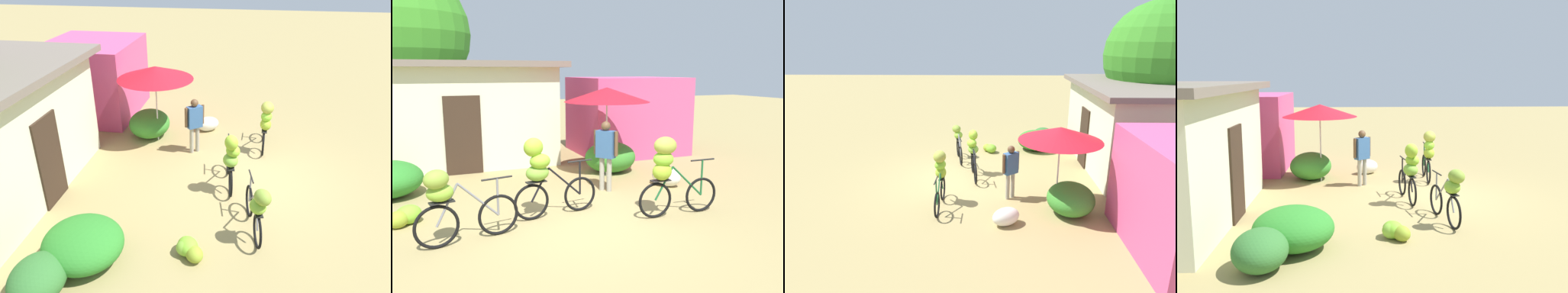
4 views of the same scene
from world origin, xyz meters
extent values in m
plane|color=#9B8955|center=(0.00, 0.00, 0.00)|extent=(60.00, 60.00, 0.00)
cube|color=#332319|center=(-1.50, 4.25, 1.00)|extent=(0.90, 0.06, 2.00)
cube|color=#D64A7F|center=(3.68, 5.35, 1.20)|extent=(3.20, 2.80, 2.41)
ellipsoid|color=#306B2D|center=(-4.02, 3.27, 0.33)|extent=(1.07, 0.89, 0.66)
ellipsoid|color=#2C7D28|center=(-3.18, 2.86, 0.38)|extent=(1.43, 1.44, 0.76)
ellipsoid|color=#36832B|center=(2.04, 3.06, 0.40)|extent=(1.33, 1.20, 0.79)
cylinder|color=beige|center=(1.78, 2.75, 1.07)|extent=(0.04, 0.04, 2.14)
cone|color=red|center=(1.78, 2.75, 2.04)|extent=(2.10, 2.10, 0.35)
torus|color=black|center=(-1.37, 0.00, 0.34)|extent=(0.67, 0.18, 0.67)
torus|color=black|center=(-2.30, -0.18, 0.34)|extent=(0.67, 0.18, 0.67)
cylinder|color=slate|center=(-2.14, -0.15, 0.64)|extent=(0.36, 0.10, 0.63)
cylinder|color=slate|center=(-1.67, -0.06, 0.64)|extent=(0.64, 0.16, 0.64)
cylinder|color=black|center=(-1.37, 0.00, 0.94)|extent=(0.50, 0.12, 0.03)
cylinder|color=slate|center=(-1.37, 0.00, 0.64)|extent=(0.04, 0.04, 0.60)
cube|color=black|center=(-2.21, -0.16, 0.70)|extent=(0.38, 0.21, 0.02)
ellipsoid|color=#82B333|center=(-2.23, -0.15, 0.84)|extent=(0.43, 0.37, 0.27)
ellipsoid|color=olive|center=(-2.27, -0.22, 1.07)|extent=(0.47, 0.44, 0.28)
torus|color=black|center=(0.24, 0.57, 0.33)|extent=(0.66, 0.14, 0.66)
torus|color=black|center=(-0.72, 0.44, 0.33)|extent=(0.66, 0.14, 0.66)
cylinder|color=black|center=(-0.55, 0.46, 0.62)|extent=(0.37, 0.09, 0.59)
cylinder|color=black|center=(-0.07, 0.53, 0.62)|extent=(0.65, 0.13, 0.60)
cylinder|color=black|center=(0.24, 0.57, 0.96)|extent=(0.50, 0.10, 0.03)
cylinder|color=black|center=(0.24, 0.57, 0.65)|extent=(0.04, 0.04, 0.64)
cube|color=black|center=(-0.62, 0.45, 0.69)|extent=(0.38, 0.19, 0.02)
ellipsoid|color=#78AC38|center=(-0.59, 0.47, 0.84)|extent=(0.48, 0.42, 0.28)
ellipsoid|color=#84BA2D|center=(-0.55, 0.43, 1.06)|extent=(0.46, 0.42, 0.26)
ellipsoid|color=#8BB42C|center=(-0.65, 0.47, 1.30)|extent=(0.43, 0.39, 0.33)
torus|color=black|center=(2.32, -0.31, 0.33)|extent=(0.66, 0.07, 0.66)
torus|color=black|center=(1.35, -0.29, 0.33)|extent=(0.66, 0.07, 0.66)
cylinder|color=#19592D|center=(1.52, -0.29, 0.62)|extent=(0.37, 0.05, 0.60)
cylinder|color=#19592D|center=(2.01, -0.31, 0.62)|extent=(0.65, 0.05, 0.61)
cylinder|color=black|center=(2.32, -0.31, 0.99)|extent=(0.50, 0.04, 0.03)
cylinder|color=#19592D|center=(2.32, -0.31, 0.66)|extent=(0.04, 0.04, 0.67)
cube|color=black|center=(1.45, -0.29, 0.69)|extent=(0.36, 0.15, 0.02)
ellipsoid|color=#91B52B|center=(1.46, -0.31, 0.85)|extent=(0.39, 0.33, 0.32)
ellipsoid|color=#80C52E|center=(1.48, -0.32, 1.08)|extent=(0.42, 0.37, 0.26)
ellipsoid|color=#99A33B|center=(1.50, -0.32, 1.32)|extent=(0.43, 0.35, 0.32)
ellipsoid|color=#85BE3A|center=(-2.76, 1.09, 0.16)|extent=(0.38, 0.43, 0.32)
ellipsoid|color=#89A22A|center=(-2.89, 0.92, 0.15)|extent=(0.47, 0.46, 0.29)
ellipsoid|color=#79BA2E|center=(-2.74, 1.07, 0.17)|extent=(0.58, 0.55, 0.33)
ellipsoid|color=silver|center=(2.67, 1.39, 0.22)|extent=(0.71, 0.82, 0.44)
cylinder|color=gray|center=(1.17, 1.65, 0.37)|extent=(0.11, 0.11, 0.75)
cylinder|color=gray|center=(1.28, 1.50, 0.37)|extent=(0.11, 0.11, 0.75)
cube|color=#33598C|center=(1.23, 1.57, 1.04)|extent=(0.40, 0.44, 0.59)
cylinder|color=brown|center=(1.07, 1.77, 1.07)|extent=(0.08, 0.08, 0.53)
cylinder|color=brown|center=(1.38, 1.38, 1.07)|extent=(0.08, 0.08, 0.53)
sphere|color=brown|center=(1.23, 1.57, 1.44)|extent=(0.20, 0.20, 0.20)
camera|label=1|loc=(-7.96, 0.10, 4.99)|focal=34.86mm
camera|label=2|loc=(-2.34, -6.21, 2.60)|focal=36.96mm
camera|label=3|loc=(10.11, 0.95, 4.37)|focal=31.99mm
camera|label=4|loc=(-10.61, 1.78, 3.07)|focal=40.43mm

